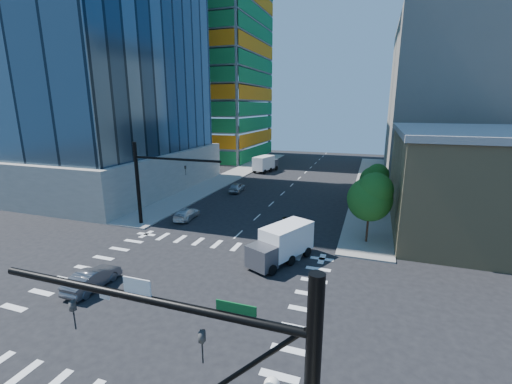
% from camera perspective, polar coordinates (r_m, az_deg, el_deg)
% --- Properties ---
extents(ground, '(160.00, 160.00, 0.00)m').
position_cam_1_polar(ground, '(25.80, -13.39, -16.08)').
color(ground, black).
rests_on(ground, ground).
extents(road_markings, '(20.00, 20.00, 0.01)m').
position_cam_1_polar(road_markings, '(25.80, -13.39, -16.08)').
color(road_markings, silver).
rests_on(road_markings, ground).
extents(sidewalk_ne, '(5.00, 60.00, 0.15)m').
position_cam_1_polar(sidewalk_ne, '(59.96, 18.58, 1.11)').
color(sidewalk_ne, gray).
rests_on(sidewalk_ne, ground).
extents(sidewalk_nw, '(5.00, 60.00, 0.15)m').
position_cam_1_polar(sidewalk_nw, '(64.96, -4.00, 2.77)').
color(sidewalk_nw, gray).
rests_on(sidewalk_nw, ground).
extents(construction_building, '(25.16, 34.50, 70.60)m').
position_cam_1_polar(construction_building, '(90.64, -7.83, 21.48)').
color(construction_building, gray).
rests_on(construction_building, ground).
extents(commercial_building, '(20.50, 22.50, 10.60)m').
position_cam_1_polar(commercial_building, '(43.14, 35.53, 1.45)').
color(commercial_building, tan).
rests_on(commercial_building, ground).
extents(bg_building_ne, '(24.00, 30.00, 28.00)m').
position_cam_1_polar(bg_building_ne, '(75.02, 31.06, 13.07)').
color(bg_building_ne, slate).
rests_on(bg_building_ne, ground).
extents(signal_mast_nw, '(10.20, 0.40, 9.00)m').
position_cam_1_polar(signal_mast_nw, '(38.27, -17.42, 2.44)').
color(signal_mast_nw, black).
rests_on(signal_mast_nw, sidewalk_nw).
extents(tree_south, '(4.16, 4.16, 6.82)m').
position_cam_1_polar(tree_south, '(33.50, 18.68, -0.69)').
color(tree_south, '#382316').
rests_on(tree_south, sidewalk_ne).
extents(tree_north, '(3.54, 3.52, 5.78)m').
position_cam_1_polar(tree_north, '(45.37, 19.21, 2.10)').
color(tree_north, '#382316').
rests_on(tree_north, sidewalk_ne).
extents(car_nb_far, '(2.64, 4.88, 1.30)m').
position_cam_1_polar(car_nb_far, '(36.23, 5.66, -5.57)').
color(car_nb_far, black).
rests_on(car_nb_far, ground).
extents(car_sb_near, '(2.17, 4.58, 1.29)m').
position_cam_1_polar(car_sb_near, '(40.77, -11.50, -3.55)').
color(car_sb_near, white).
rests_on(car_sb_near, ground).
extents(car_sb_mid, '(1.99, 4.33, 1.44)m').
position_cam_1_polar(car_sb_mid, '(52.66, -3.19, 0.82)').
color(car_sb_mid, '#A7AAAF').
rests_on(car_sb_mid, ground).
extents(car_sb_cross, '(1.59, 4.47, 1.47)m').
position_cam_1_polar(car_sb_cross, '(28.03, -25.62, -12.91)').
color(car_sb_cross, '#54555A').
rests_on(car_sb_cross, ground).
extents(box_truck_near, '(4.68, 6.33, 3.05)m').
position_cam_1_polar(box_truck_near, '(29.08, 3.94, -9.14)').
color(box_truck_near, black).
rests_on(box_truck_near, ground).
extents(box_truck_far, '(3.81, 6.48, 3.18)m').
position_cam_1_polar(box_truck_far, '(69.03, 1.69, 4.60)').
color(box_truck_far, black).
rests_on(box_truck_far, ground).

